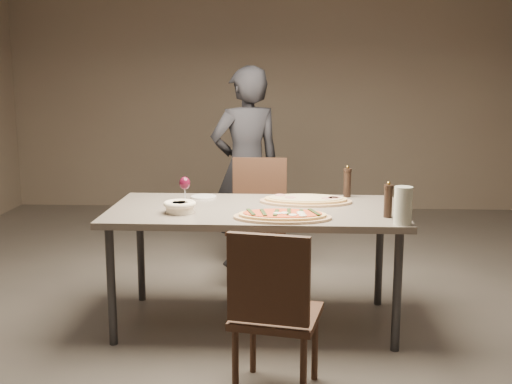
{
  "coord_description": "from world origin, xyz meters",
  "views": [
    {
      "loc": [
        0.2,
        -3.86,
        1.59
      ],
      "look_at": [
        0.0,
        0.0,
        0.85
      ],
      "focal_mm": 45.0,
      "sensor_mm": 36.0,
      "label": 1
    }
  ],
  "objects_px": {
    "zucchini_pizza": "(283,216)",
    "pepper_mill_left": "(388,200)",
    "ham_pizza": "(306,200)",
    "chair_near": "(273,305)",
    "bread_basket": "(180,206)",
    "chair_far": "(259,212)",
    "diner": "(246,168)",
    "carafe": "(403,206)",
    "dining_table": "(256,217)"
  },
  "relations": [
    {
      "from": "zucchini_pizza",
      "to": "pepper_mill_left",
      "type": "relative_size",
      "value": 2.69
    },
    {
      "from": "ham_pizza",
      "to": "chair_near",
      "type": "relative_size",
      "value": 0.69
    },
    {
      "from": "bread_basket",
      "to": "chair_far",
      "type": "relative_size",
      "value": 0.21
    },
    {
      "from": "pepper_mill_left",
      "to": "ham_pizza",
      "type": "bearing_deg",
      "value": 139.47
    },
    {
      "from": "zucchini_pizza",
      "to": "bread_basket",
      "type": "distance_m",
      "value": 0.63
    },
    {
      "from": "ham_pizza",
      "to": "chair_far",
      "type": "distance_m",
      "value": 0.84
    },
    {
      "from": "chair_near",
      "to": "diner",
      "type": "distance_m",
      "value": 2.22
    },
    {
      "from": "chair_near",
      "to": "carafe",
      "type": "bearing_deg",
      "value": 50.88
    },
    {
      "from": "diner",
      "to": "zucchini_pizza",
      "type": "bearing_deg",
      "value": 77.16
    },
    {
      "from": "ham_pizza",
      "to": "diner",
      "type": "relative_size",
      "value": 0.37
    },
    {
      "from": "zucchini_pizza",
      "to": "chair_near",
      "type": "relative_size",
      "value": 0.66
    },
    {
      "from": "chair_near",
      "to": "dining_table",
      "type": "bearing_deg",
      "value": 109.41
    },
    {
      "from": "zucchini_pizza",
      "to": "bread_basket",
      "type": "xyz_separation_m",
      "value": [
        -0.61,
        0.12,
        0.02
      ]
    },
    {
      "from": "pepper_mill_left",
      "to": "chair_far",
      "type": "relative_size",
      "value": 0.23
    },
    {
      "from": "dining_table",
      "to": "diner",
      "type": "distance_m",
      "value": 1.24
    },
    {
      "from": "pepper_mill_left",
      "to": "chair_far",
      "type": "distance_m",
      "value": 1.41
    },
    {
      "from": "zucchini_pizza",
      "to": "diner",
      "type": "xyz_separation_m",
      "value": [
        -0.31,
        1.51,
        0.04
      ]
    },
    {
      "from": "zucchini_pizza",
      "to": "diner",
      "type": "distance_m",
      "value": 1.54
    },
    {
      "from": "chair_far",
      "to": "diner",
      "type": "height_order",
      "value": "diner"
    },
    {
      "from": "carafe",
      "to": "diner",
      "type": "xyz_separation_m",
      "value": [
        -0.97,
        1.61,
        -0.04
      ]
    },
    {
      "from": "carafe",
      "to": "chair_near",
      "type": "relative_size",
      "value": 0.25
    },
    {
      "from": "pepper_mill_left",
      "to": "carafe",
      "type": "height_order",
      "value": "same"
    },
    {
      "from": "pepper_mill_left",
      "to": "carafe",
      "type": "xyz_separation_m",
      "value": [
        0.06,
        -0.17,
        0.01
      ]
    },
    {
      "from": "pepper_mill_left",
      "to": "diner",
      "type": "xyz_separation_m",
      "value": [
        -0.92,
        1.44,
        -0.04
      ]
    },
    {
      "from": "zucchini_pizza",
      "to": "carafe",
      "type": "distance_m",
      "value": 0.67
    },
    {
      "from": "bread_basket",
      "to": "diner",
      "type": "height_order",
      "value": "diner"
    },
    {
      "from": "ham_pizza",
      "to": "carafe",
      "type": "height_order",
      "value": "carafe"
    },
    {
      "from": "dining_table",
      "to": "chair_near",
      "type": "height_order",
      "value": "chair_near"
    },
    {
      "from": "chair_near",
      "to": "diner",
      "type": "bearing_deg",
      "value": 108.7
    },
    {
      "from": "carafe",
      "to": "dining_table",
      "type": "bearing_deg",
      "value": 155.4
    },
    {
      "from": "ham_pizza",
      "to": "chair_near",
      "type": "xyz_separation_m",
      "value": [
        -0.18,
        -1.13,
        -0.29
      ]
    },
    {
      "from": "dining_table",
      "to": "diner",
      "type": "xyz_separation_m",
      "value": [
        -0.14,
        1.23,
        0.12
      ]
    },
    {
      "from": "dining_table",
      "to": "carafe",
      "type": "xyz_separation_m",
      "value": [
        0.83,
        -0.38,
        0.16
      ]
    },
    {
      "from": "bread_basket",
      "to": "chair_near",
      "type": "relative_size",
      "value": 0.23
    },
    {
      "from": "dining_table",
      "to": "diner",
      "type": "relative_size",
      "value": 1.11
    },
    {
      "from": "pepper_mill_left",
      "to": "chair_near",
      "type": "bearing_deg",
      "value": -130.91
    },
    {
      "from": "pepper_mill_left",
      "to": "chair_far",
      "type": "height_order",
      "value": "pepper_mill_left"
    },
    {
      "from": "chair_near",
      "to": "chair_far",
      "type": "distance_m",
      "value": 1.86
    },
    {
      "from": "chair_far",
      "to": "carafe",
      "type": "bearing_deg",
      "value": 125.66
    },
    {
      "from": "chair_near",
      "to": "chair_far",
      "type": "height_order",
      "value": "chair_far"
    },
    {
      "from": "diner",
      "to": "pepper_mill_left",
      "type": "bearing_deg",
      "value": 97.91
    },
    {
      "from": "dining_table",
      "to": "carafe",
      "type": "distance_m",
      "value": 0.93
    },
    {
      "from": "carafe",
      "to": "chair_near",
      "type": "xyz_separation_m",
      "value": [
        -0.7,
        -0.57,
        -0.37
      ]
    },
    {
      "from": "dining_table",
      "to": "ham_pizza",
      "type": "xyz_separation_m",
      "value": [
        0.31,
        0.18,
        0.07
      ]
    },
    {
      "from": "ham_pizza",
      "to": "chair_near",
      "type": "distance_m",
      "value": 1.18
    },
    {
      "from": "carafe",
      "to": "bread_basket",
      "type": "bearing_deg",
      "value": 170.29
    },
    {
      "from": "chair_near",
      "to": "diner",
      "type": "xyz_separation_m",
      "value": [
        -0.28,
        2.18,
        0.33
      ]
    },
    {
      "from": "ham_pizza",
      "to": "diner",
      "type": "distance_m",
      "value": 1.14
    },
    {
      "from": "bread_basket",
      "to": "chair_far",
      "type": "bearing_deg",
      "value": 68.56
    },
    {
      "from": "pepper_mill_left",
      "to": "chair_near",
      "type": "relative_size",
      "value": 0.24
    }
  ]
}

